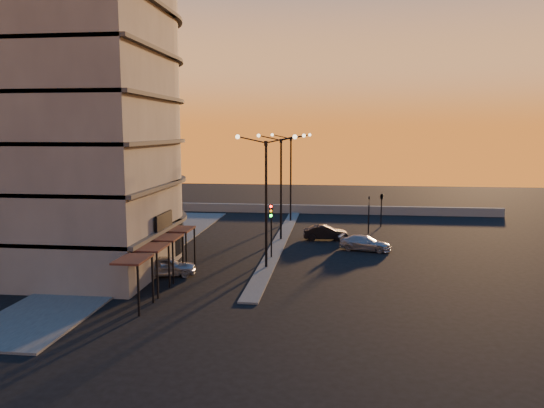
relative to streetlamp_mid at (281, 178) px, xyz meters
The scene contains 14 objects.
ground 11.46m from the streetlamp_mid, 90.00° to the right, with size 120.00×120.00×0.00m, color black.
sidewalk_west 13.30m from the streetlamp_mid, 150.26° to the right, with size 5.00×40.00×0.12m, color #454543.
median 5.53m from the streetlamp_mid, 90.00° to the left, with size 1.20×36.00×0.12m, color #454543.
parapet 16.91m from the streetlamp_mid, 82.87° to the left, with size 44.00×0.50×1.00m, color slate.
building 18.31m from the streetlamp_mid, 144.54° to the right, with size 14.35×17.08×25.00m.
streetlamp_near 10.00m from the streetlamp_mid, 90.00° to the right, with size 4.32×0.32×9.51m.
streetlamp_mid is the anchor object (origin of this frame).
streetlamp_far 10.00m from the streetlamp_mid, 90.00° to the left, with size 4.32×0.32×9.51m.
traffic_light_main 7.62m from the streetlamp_mid, 90.00° to the right, with size 0.28×0.44×4.25m.
signal_east_a 9.67m from the streetlamp_mid, 26.57° to the left, with size 0.13×0.16×3.60m.
signal_east_b 12.67m from the streetlamp_mid, 40.10° to the left, with size 0.42×1.99×3.60m.
car_hatchback 15.15m from the streetlamp_mid, 116.98° to the right, with size 1.62×4.02×1.37m, color #A4A7AC.
car_sedan 6.37m from the streetlamp_mid, ahead, with size 1.39×3.99×1.31m, color black.
car_wagon 9.43m from the streetlamp_mid, 24.15° to the right, with size 1.72×4.22×1.23m, color #A1A1A8.
Camera 1 is at (4.89, -36.59, 9.74)m, focal length 35.00 mm.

